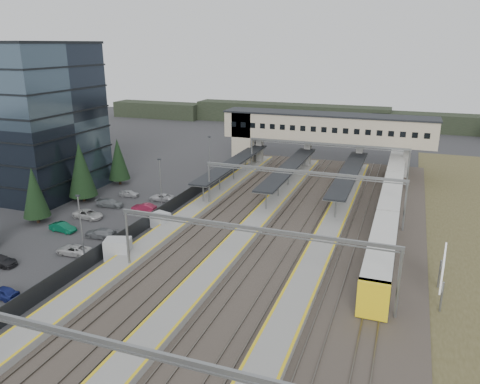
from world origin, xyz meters
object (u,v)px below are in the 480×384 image
at_px(billboard, 443,269).
at_px(train, 391,201).
at_px(footbridge, 312,130).
at_px(office_building, 14,118).
at_px(relay_cabin_far, 161,220).
at_px(relay_cabin_near, 118,249).

bearing_deg(billboard, train, 104.21).
xyz_separation_m(footbridge, billboard, (22.19, -44.91, -4.66)).
distance_m(office_building, footbridge, 53.18).
bearing_deg(relay_cabin_far, billboard, -11.76).
relative_size(office_building, footbridge, 0.60).
height_order(relay_cabin_near, relay_cabin_far, relay_cabin_near).
xyz_separation_m(office_building, relay_cabin_far, (30.97, -7.64, -11.16)).
bearing_deg(train, billboard, -75.79).
xyz_separation_m(relay_cabin_near, relay_cabin_far, (-0.15, 10.22, -0.17)).
distance_m(footbridge, billboard, 50.31).
xyz_separation_m(office_building, relay_cabin_near, (31.13, -17.87, -10.99)).
bearing_deg(office_building, footbridge, 34.47).
height_order(office_building, relay_cabin_near, office_building).
height_order(relay_cabin_far, footbridge, footbridge).
bearing_deg(train, relay_cabin_far, -151.13).
bearing_deg(relay_cabin_far, relay_cabin_near, -89.15).
height_order(train, billboard, billboard).
xyz_separation_m(relay_cabin_near, billboard, (34.77, 2.95, 2.07)).
height_order(office_building, billboard, office_building).
bearing_deg(office_building, train, 7.93).
height_order(relay_cabin_far, billboard, billboard).
bearing_deg(billboard, relay_cabin_near, -175.14).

